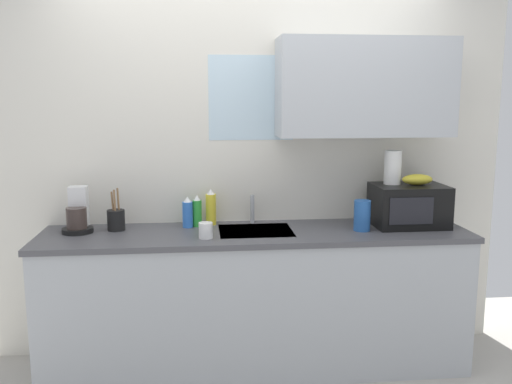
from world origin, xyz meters
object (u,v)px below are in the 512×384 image
at_px(microwave, 409,205).
at_px(mug_white, 206,230).
at_px(coffee_maker, 78,215).
at_px(banana_bunch, 417,179).
at_px(dish_soap_bottle_blue, 188,213).
at_px(paper_towel_roll, 393,167).
at_px(dish_soap_bottle_yellow, 211,208).
at_px(cereal_canister, 362,216).
at_px(utensil_crock, 116,219).
at_px(dish_soap_bottle_green, 197,212).

distance_m(microwave, mug_white, 1.34).
bearing_deg(coffee_maker, banana_bunch, -1.55).
bearing_deg(dish_soap_bottle_blue, paper_towel_roll, -2.31).
xyz_separation_m(banana_bunch, paper_towel_roll, (-0.15, 0.05, 0.08)).
distance_m(dish_soap_bottle_yellow, dish_soap_bottle_blue, 0.17).
distance_m(dish_soap_bottle_blue, cereal_canister, 1.11).
bearing_deg(dish_soap_bottle_blue, cereal_canister, -10.56).
bearing_deg(dish_soap_bottle_yellow, cereal_canister, -15.78).
xyz_separation_m(microwave, utensil_crock, (-1.88, 0.07, -0.07)).
relative_size(dish_soap_bottle_yellow, mug_white, 2.51).
bearing_deg(cereal_canister, mug_white, -174.76).
bearing_deg(banana_bunch, dish_soap_bottle_green, 175.06).
bearing_deg(cereal_canister, banana_bunch, 14.38).
bearing_deg(dish_soap_bottle_blue, dish_soap_bottle_yellow, 22.33).
distance_m(dish_soap_bottle_green, dish_soap_bottle_blue, 0.06).
bearing_deg(paper_towel_roll, cereal_canister, -147.99).
relative_size(dish_soap_bottle_yellow, dish_soap_bottle_green, 1.15).
distance_m(paper_towel_roll, dish_soap_bottle_green, 1.30).
relative_size(paper_towel_roll, utensil_crock, 0.82).
relative_size(microwave, mug_white, 4.84).
bearing_deg(dish_soap_bottle_yellow, dish_soap_bottle_green, -154.36).
height_order(dish_soap_bottle_yellow, mug_white, dish_soap_bottle_yellow).
bearing_deg(utensil_crock, banana_bunch, -2.07).
bearing_deg(coffee_maker, dish_soap_bottle_yellow, 7.40).
bearing_deg(dish_soap_bottle_yellow, mug_white, -96.41).
bearing_deg(mug_white, cereal_canister, 5.24).
xyz_separation_m(mug_white, utensil_crock, (-0.56, 0.26, 0.02)).
relative_size(coffee_maker, mug_white, 2.95).
xyz_separation_m(dish_soap_bottle_blue, cereal_canister, (1.09, -0.20, 0.00)).
relative_size(banana_bunch, cereal_canister, 1.04).
relative_size(dish_soap_bottle_yellow, utensil_crock, 0.89).
height_order(paper_towel_roll, cereal_canister, paper_towel_roll).
bearing_deg(banana_bunch, dish_soap_bottle_blue, 176.00).
height_order(paper_towel_roll, dish_soap_bottle_yellow, paper_towel_roll).
relative_size(banana_bunch, utensil_crock, 0.75).
xyz_separation_m(banana_bunch, dish_soap_bottle_yellow, (-1.33, 0.17, -0.19)).
distance_m(dish_soap_bottle_yellow, cereal_canister, 0.98).
xyz_separation_m(microwave, banana_bunch, (0.05, 0.00, 0.17)).
bearing_deg(dish_soap_bottle_yellow, banana_bunch, -7.11).
height_order(banana_bunch, coffee_maker, banana_bunch).
distance_m(microwave, dish_soap_bottle_yellow, 1.29).
xyz_separation_m(paper_towel_roll, utensil_crock, (-1.78, 0.02, -0.31)).
distance_m(coffee_maker, cereal_canister, 1.78).
bearing_deg(paper_towel_roll, utensil_crock, 179.36).
relative_size(dish_soap_bottle_yellow, cereal_canister, 1.23).
xyz_separation_m(microwave, paper_towel_roll, (-0.10, 0.05, 0.24)).
distance_m(dish_soap_bottle_yellow, dish_soap_bottle_green, 0.10).
bearing_deg(dish_soap_bottle_blue, mug_white, -69.18).
bearing_deg(mug_white, microwave, 8.12).
distance_m(paper_towel_roll, cereal_canister, 0.40).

